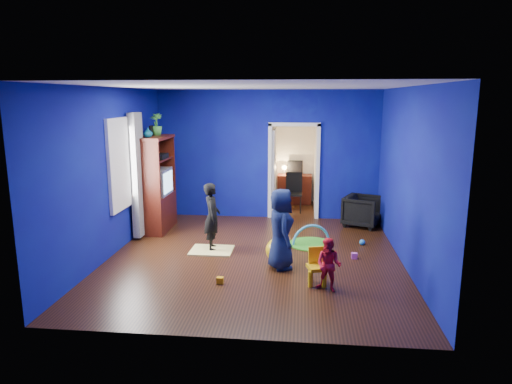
# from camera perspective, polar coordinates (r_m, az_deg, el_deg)

# --- Properties ---
(floor) EXTENTS (5.00, 5.50, 0.01)m
(floor) POSITION_cam_1_polar(r_m,az_deg,el_deg) (8.01, -0.19, -8.14)
(floor) COLOR black
(floor) RESTS_ON ground
(ceiling) EXTENTS (5.00, 5.50, 0.01)m
(ceiling) POSITION_cam_1_polar(r_m,az_deg,el_deg) (7.54, -0.20, 13.07)
(ceiling) COLOR white
(ceiling) RESTS_ON wall_back
(wall_back) EXTENTS (5.00, 0.02, 2.90)m
(wall_back) POSITION_cam_1_polar(r_m,az_deg,el_deg) (10.35, 1.43, 4.65)
(wall_back) COLOR #0C0A77
(wall_back) RESTS_ON floor
(wall_front) EXTENTS (5.00, 0.02, 2.90)m
(wall_front) POSITION_cam_1_polar(r_m,az_deg,el_deg) (4.98, -3.57, -3.11)
(wall_front) COLOR #0C0A77
(wall_front) RESTS_ON floor
(wall_left) EXTENTS (0.02, 5.50, 2.90)m
(wall_left) POSITION_cam_1_polar(r_m,az_deg,el_deg) (8.29, -17.67, 2.33)
(wall_left) COLOR #0C0A77
(wall_left) RESTS_ON floor
(wall_right) EXTENTS (0.02, 5.50, 2.90)m
(wall_right) POSITION_cam_1_polar(r_m,az_deg,el_deg) (7.79, 18.43, 1.71)
(wall_right) COLOR #0C0A77
(wall_right) RESTS_ON floor
(alcove) EXTENTS (1.00, 1.75, 2.50)m
(alcove) POSITION_cam_1_polar(r_m,az_deg,el_deg) (11.22, 4.85, 4.13)
(alcove) COLOR silver
(alcove) RESTS_ON floor
(armchair) EXTENTS (0.95, 0.94, 0.67)m
(armchair) POSITION_cam_1_polar(r_m,az_deg,el_deg) (10.07, 13.16, -2.33)
(armchair) COLOR black
(armchair) RESTS_ON floor
(child_black) EXTENTS (0.38, 0.50, 1.24)m
(child_black) POSITION_cam_1_polar(r_m,az_deg,el_deg) (8.26, -5.50, -3.10)
(child_black) COLOR black
(child_black) RESTS_ON floor
(child_navy) EXTENTS (0.57, 0.73, 1.31)m
(child_navy) POSITION_cam_1_polar(r_m,az_deg,el_deg) (7.35, 3.11, -4.63)
(child_navy) COLOR #10183B
(child_navy) RESTS_ON floor
(toddler_red) EXTENTS (0.46, 0.42, 0.78)m
(toddler_red) POSITION_cam_1_polar(r_m,az_deg,el_deg) (6.64, 9.08, -8.99)
(toddler_red) COLOR red
(toddler_red) RESTS_ON floor
(vase) EXTENTS (0.20, 0.20, 0.19)m
(vase) POSITION_cam_1_polar(r_m,az_deg,el_deg) (9.22, -13.35, 7.24)
(vase) COLOR #0B5B5D
(vase) RESTS_ON tv_armoire
(potted_plant) EXTENTS (0.26, 0.26, 0.45)m
(potted_plant) POSITION_cam_1_polar(r_m,az_deg,el_deg) (9.70, -12.38, 8.28)
(potted_plant) COLOR green
(potted_plant) RESTS_ON tv_armoire
(tv_armoire) EXTENTS (0.58, 1.14, 1.96)m
(tv_armoire) POSITION_cam_1_polar(r_m,az_deg,el_deg) (9.63, -12.47, 1.02)
(tv_armoire) COLOR #42100B
(tv_armoire) RESTS_ON floor
(crt_tv) EXTENTS (0.46, 0.70, 0.54)m
(crt_tv) POSITION_cam_1_polar(r_m,az_deg,el_deg) (9.61, -12.26, 1.25)
(crt_tv) COLOR silver
(crt_tv) RESTS_ON tv_armoire
(yellow_blanket) EXTENTS (0.75, 0.60, 0.03)m
(yellow_blanket) POSITION_cam_1_polar(r_m,az_deg,el_deg) (8.34, -5.56, -7.28)
(yellow_blanket) COLOR #F2E07A
(yellow_blanket) RESTS_ON floor
(hopper_ball) EXTENTS (0.42, 0.42, 0.42)m
(hopper_ball) POSITION_cam_1_polar(r_m,az_deg,el_deg) (7.72, 2.80, -7.28)
(hopper_ball) COLOR yellow
(hopper_ball) RESTS_ON floor
(kid_chair) EXTENTS (0.35, 0.35, 0.50)m
(kid_chair) POSITION_cam_1_polar(r_m,az_deg,el_deg) (6.87, 7.69, -9.47)
(kid_chair) COLOR yellow
(kid_chair) RESTS_ON floor
(play_mat) EXTENTS (0.84, 0.84, 0.02)m
(play_mat) POSITION_cam_1_polar(r_m,az_deg,el_deg) (8.73, 6.90, -6.46)
(play_mat) COLOR #469421
(play_mat) RESTS_ON floor
(toy_arch) EXTENTS (0.73, 0.29, 0.75)m
(toy_arch) POSITION_cam_1_polar(r_m,az_deg,el_deg) (8.73, 6.91, -6.41)
(toy_arch) COLOR #3F8CD8
(toy_arch) RESTS_ON floor
(window_left) EXTENTS (0.03, 0.95, 1.55)m
(window_left) POSITION_cam_1_polar(r_m,az_deg,el_deg) (8.58, -16.69, 3.38)
(window_left) COLOR white
(window_left) RESTS_ON wall_left
(curtain) EXTENTS (0.14, 0.42, 2.40)m
(curtain) POSITION_cam_1_polar(r_m,az_deg,el_deg) (9.09, -14.60, 2.02)
(curtain) COLOR slate
(curtain) RESTS_ON floor
(doorway) EXTENTS (1.16, 0.10, 2.10)m
(doorway) POSITION_cam_1_polar(r_m,az_deg,el_deg) (10.38, 4.73, 2.40)
(doorway) COLOR white
(doorway) RESTS_ON floor
(study_desk) EXTENTS (0.88, 0.44, 0.75)m
(study_desk) POSITION_cam_1_polar(r_m,az_deg,el_deg) (11.99, 4.84, 0.38)
(study_desk) COLOR #3D140A
(study_desk) RESTS_ON floor
(desk_monitor) EXTENTS (0.40, 0.05, 0.32)m
(desk_monitor) POSITION_cam_1_polar(r_m,az_deg,el_deg) (12.01, 4.90, 3.18)
(desk_monitor) COLOR black
(desk_monitor) RESTS_ON study_desk
(desk_lamp) EXTENTS (0.14, 0.14, 0.14)m
(desk_lamp) POSITION_cam_1_polar(r_m,az_deg,el_deg) (11.96, 3.55, 3.07)
(desk_lamp) COLOR #FFD88C
(desk_lamp) RESTS_ON study_desk
(folding_chair) EXTENTS (0.40, 0.40, 0.92)m
(folding_chair) POSITION_cam_1_polar(r_m,az_deg,el_deg) (11.03, 4.74, -0.16)
(folding_chair) COLOR black
(folding_chair) RESTS_ON floor
(book_shelf) EXTENTS (0.88, 0.24, 0.04)m
(book_shelf) POSITION_cam_1_polar(r_m,az_deg,el_deg) (11.88, 4.99, 8.28)
(book_shelf) COLOR white
(book_shelf) RESTS_ON study_desk
(toy_0) EXTENTS (0.11, 0.11, 0.11)m
(toy_0) POSITION_cam_1_polar(r_m,az_deg,el_deg) (8.86, 13.14, -6.11)
(toy_0) COLOR #237BC7
(toy_0) RESTS_ON floor
(toy_1) EXTENTS (0.10, 0.08, 0.10)m
(toy_1) POSITION_cam_1_polar(r_m,az_deg,el_deg) (6.94, -4.51, -10.96)
(toy_1) COLOR orange
(toy_1) RESTS_ON floor
(toy_2) EXTENTS (0.11, 0.11, 0.11)m
(toy_2) POSITION_cam_1_polar(r_m,az_deg,el_deg) (8.32, 7.60, -7.09)
(toy_2) COLOR #37C25D
(toy_2) RESTS_ON floor
(toy_3) EXTENTS (0.10, 0.08, 0.10)m
(toy_3) POSITION_cam_1_polar(r_m,az_deg,el_deg) (8.11, 12.18, -7.81)
(toy_3) COLOR #C74AB8
(toy_3) RESTS_ON floor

